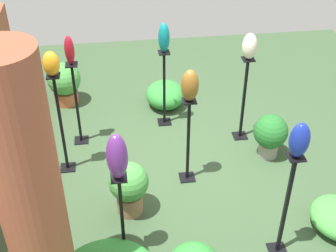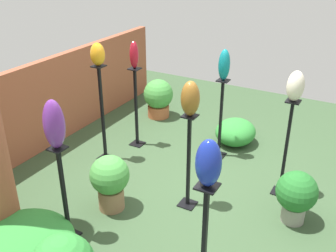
% 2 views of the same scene
% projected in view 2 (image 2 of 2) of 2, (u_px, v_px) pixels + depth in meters
% --- Properties ---
extents(ground_plane, '(8.00, 8.00, 0.00)m').
position_uv_depth(ground_plane, '(189.00, 189.00, 5.12)').
color(ground_plane, '#385133').
extents(brick_wall_back, '(5.60, 0.12, 1.35)m').
position_uv_depth(brick_wall_back, '(44.00, 105.00, 5.91)').
color(brick_wall_back, '#9E5138').
rests_on(brick_wall_back, ground).
extents(pedestal_ruby, '(0.20, 0.20, 1.25)m').
position_uv_depth(pedestal_ruby, '(136.00, 111.00, 5.97)').
color(pedestal_ruby, black).
rests_on(pedestal_ruby, ground).
extents(pedestal_ivory, '(0.20, 0.20, 1.27)m').
position_uv_depth(pedestal_ivory, '(285.00, 153.00, 4.80)').
color(pedestal_ivory, black).
rests_on(pedestal_ivory, ground).
extents(pedestal_teal, '(0.20, 0.20, 1.19)m').
position_uv_depth(pedestal_teal, '(220.00, 122.00, 5.67)').
color(pedestal_teal, black).
rests_on(pedestal_teal, ground).
extents(pedestal_violet, '(0.20, 0.20, 1.11)m').
position_uv_depth(pedestal_violet, '(65.00, 198.00, 4.10)').
color(pedestal_violet, black).
rests_on(pedestal_violet, ground).
extents(pedestal_bronze, '(0.20, 0.20, 1.20)m').
position_uv_depth(pedestal_bronze, '(188.00, 166.00, 4.58)').
color(pedestal_bronze, black).
rests_on(pedestal_bronze, ground).
extents(pedestal_amber, '(0.20, 0.20, 1.42)m').
position_uv_depth(pedestal_amber, '(103.00, 118.00, 5.54)').
color(pedestal_amber, black).
rests_on(pedestal_amber, ground).
extents(art_vase_ruby, '(0.13, 0.13, 0.40)m').
position_uv_depth(art_vase_ruby, '(134.00, 55.00, 5.59)').
color(art_vase_ruby, maroon).
rests_on(art_vase_ruby, pedestal_ruby).
extents(art_vase_cobalt, '(0.18, 0.19, 0.38)m').
position_uv_depth(art_vase_cobalt, '(208.00, 163.00, 2.78)').
color(art_vase_cobalt, '#192D9E').
rests_on(art_vase_cobalt, pedestal_cobalt).
extents(art_vase_ivory, '(0.21, 0.20, 0.36)m').
position_uv_depth(art_vase_ivory, '(296.00, 86.00, 4.42)').
color(art_vase_ivory, beige).
rests_on(art_vase_ivory, pedestal_ivory).
extents(art_vase_teal, '(0.16, 0.16, 0.43)m').
position_uv_depth(art_vase_teal, '(224.00, 65.00, 5.30)').
color(art_vase_teal, '#0F727A').
rests_on(art_vase_teal, pedestal_teal).
extents(art_vase_violet, '(0.21, 0.20, 0.51)m').
position_uv_depth(art_vase_violet, '(54.00, 124.00, 3.73)').
color(art_vase_violet, '#6B2D8C').
rests_on(art_vase_violet, pedestal_violet).
extents(art_vase_bronze, '(0.21, 0.21, 0.40)m').
position_uv_depth(art_vase_bronze, '(190.00, 99.00, 4.21)').
color(art_vase_bronze, brown).
rests_on(art_vase_bronze, pedestal_bronze).
extents(art_vase_amber, '(0.20, 0.20, 0.31)m').
position_uv_depth(art_vase_amber, '(98.00, 54.00, 5.14)').
color(art_vase_amber, orange).
rests_on(art_vase_amber, pedestal_amber).
extents(potted_plant_near_pillar, '(0.47, 0.47, 0.64)m').
position_uv_depth(potted_plant_near_pillar, '(296.00, 194.00, 4.40)').
color(potted_plant_near_pillar, gray).
rests_on(potted_plant_near_pillar, ground).
extents(potted_plant_back_center, '(0.47, 0.47, 0.70)m').
position_uv_depth(potted_plant_back_center, '(110.00, 180.00, 4.60)').
color(potted_plant_back_center, '#936B4C').
rests_on(potted_plant_back_center, ground).
extents(potted_plant_front_right, '(0.53, 0.53, 0.70)m').
position_uv_depth(potted_plant_front_right, '(158.00, 97.00, 7.02)').
color(potted_plant_front_right, '#B25B38').
rests_on(potted_plant_front_right, ground).
extents(foliage_bed_center, '(0.69, 0.62, 0.39)m').
position_uv_depth(foliage_bed_center, '(235.00, 132.00, 6.17)').
color(foliage_bed_center, '#338C38').
rests_on(foliage_bed_center, ground).
extents(foliage_bed_rear, '(1.01, 1.07, 0.36)m').
position_uv_depth(foliage_bed_rear, '(23.00, 243.00, 3.97)').
color(foliage_bed_rear, '#338C38').
rests_on(foliage_bed_rear, ground).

